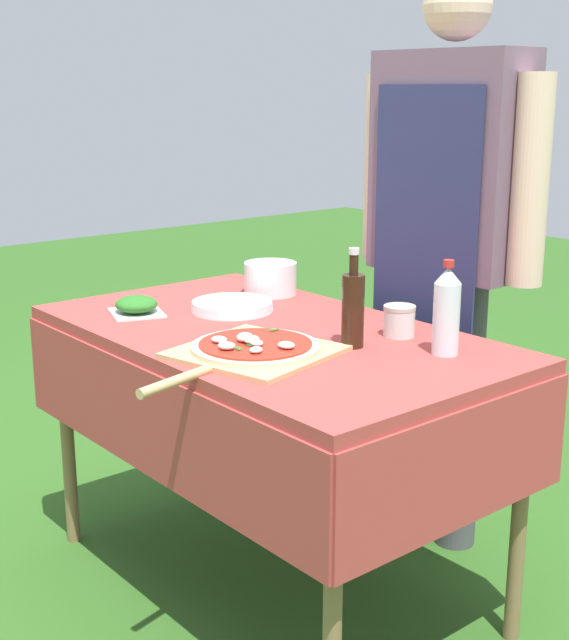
# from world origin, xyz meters

# --- Properties ---
(ground_plane) EXTENTS (12.00, 12.00, 0.00)m
(ground_plane) POSITION_xyz_m (0.00, 0.00, 0.00)
(ground_plane) COLOR #2D5B1E
(prep_table) EXTENTS (1.35, 0.78, 0.77)m
(prep_table) POSITION_xyz_m (0.00, 0.00, 0.68)
(prep_table) COLOR #A83D38
(prep_table) RESTS_ON ground
(person_cook) EXTENTS (0.65, 0.23, 1.72)m
(person_cook) POSITION_xyz_m (0.09, 0.60, 1.02)
(person_cook) COLOR #4C4C51
(person_cook) RESTS_ON ground
(pizza_on_peel) EXTENTS (0.41, 0.59, 0.06)m
(pizza_on_peel) POSITION_xyz_m (0.16, -0.18, 0.78)
(pizza_on_peel) COLOR tan
(pizza_on_peel) RESTS_ON prep_table
(oil_bottle) EXTENTS (0.06, 0.06, 0.25)m
(oil_bottle) POSITION_xyz_m (0.26, 0.06, 0.87)
(oil_bottle) COLOR black
(oil_bottle) RESTS_ON prep_table
(water_bottle) EXTENTS (0.07, 0.07, 0.23)m
(water_bottle) POSITION_xyz_m (0.45, 0.19, 0.88)
(water_bottle) COLOR silver
(water_bottle) RESTS_ON prep_table
(herb_container) EXTENTS (0.19, 0.19, 0.05)m
(herb_container) POSITION_xyz_m (-0.38, -0.19, 0.79)
(herb_container) COLOR silver
(herb_container) RESTS_ON prep_table
(mixing_tub) EXTENTS (0.17, 0.17, 0.10)m
(mixing_tub) POSITION_xyz_m (-0.34, 0.27, 0.82)
(mixing_tub) COLOR silver
(mixing_tub) RESTS_ON prep_table
(plate_stack) EXTENTS (0.24, 0.24, 0.03)m
(plate_stack) POSITION_xyz_m (-0.23, 0.05, 0.78)
(plate_stack) COLOR white
(plate_stack) RESTS_ON prep_table
(sauce_jar) EXTENTS (0.08, 0.08, 0.08)m
(sauce_jar) POSITION_xyz_m (0.26, 0.22, 0.80)
(sauce_jar) COLOR silver
(sauce_jar) RESTS_ON prep_table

